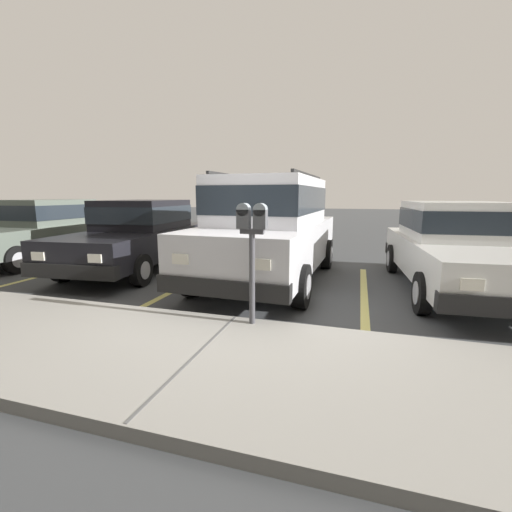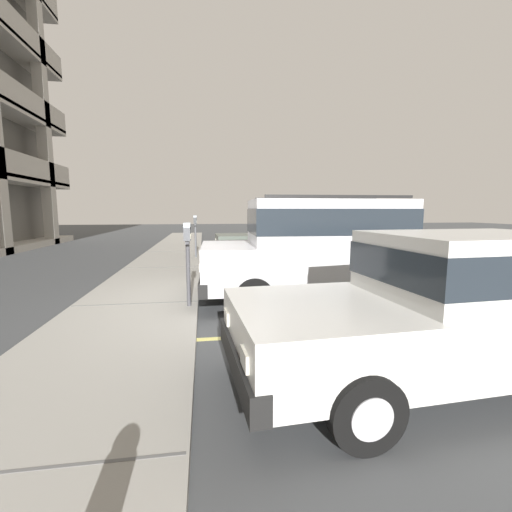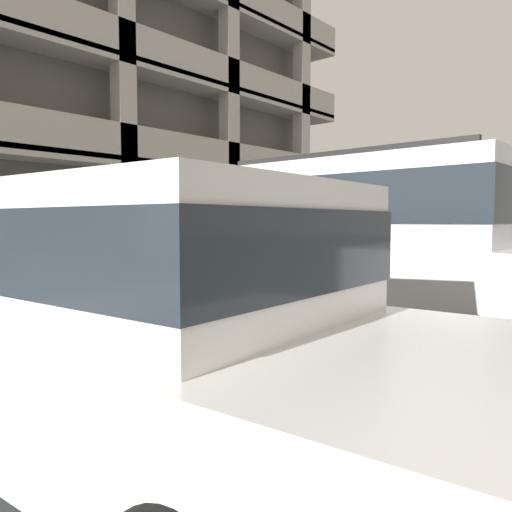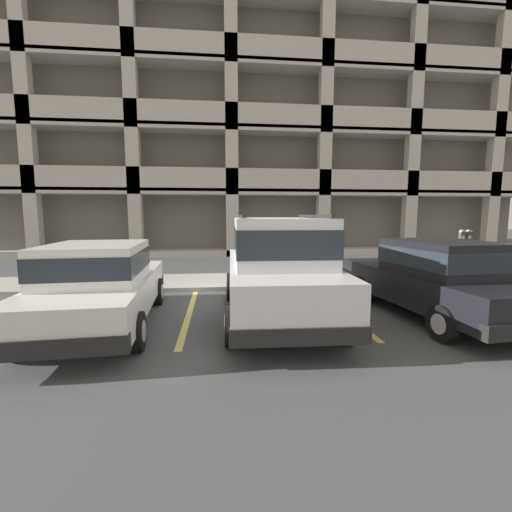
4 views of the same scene
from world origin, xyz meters
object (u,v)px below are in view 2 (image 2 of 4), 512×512
(dark_hatchback, at_px, (295,244))
(parking_meter_far, at_px, (195,226))
(red_sedan, at_px, (456,303))
(parking_meter_near, at_px, (188,244))
(silver_suv, at_px, (325,246))
(blue_coupe, at_px, (278,236))

(dark_hatchback, bearing_deg, parking_meter_far, 40.05)
(red_sedan, relative_size, parking_meter_near, 3.17)
(parking_meter_near, bearing_deg, red_sedan, -134.72)
(dark_hatchback, height_order, parking_meter_far, parking_meter_far)
(dark_hatchback, relative_size, parking_meter_near, 3.21)
(red_sedan, distance_m, dark_hatchback, 6.38)
(red_sedan, height_order, parking_meter_near, parking_meter_near)
(red_sedan, relative_size, dark_hatchback, 0.99)
(red_sedan, height_order, dark_hatchback, same)
(red_sedan, bearing_deg, dark_hatchback, -3.71)
(dark_hatchback, xyz_separation_m, parking_meter_near, (-3.56, 2.87, 0.37))
(silver_suv, bearing_deg, dark_hatchback, -2.89)
(silver_suv, relative_size, red_sedan, 1.06)
(silver_suv, bearing_deg, parking_meter_near, 101.37)
(blue_coupe, xyz_separation_m, parking_meter_far, (-0.24, 3.06, 0.41))
(red_sedan, relative_size, parking_meter_far, 3.08)
(silver_suv, xyz_separation_m, blue_coupe, (6.20, -0.45, -0.27))
(parking_meter_near, xyz_separation_m, parking_meter_far, (6.39, 0.01, 0.03))
(parking_meter_far, bearing_deg, red_sedan, -162.75)
(silver_suv, height_order, dark_hatchback, silver_suv)
(dark_hatchback, height_order, blue_coupe, same)
(red_sedan, bearing_deg, blue_coupe, -4.75)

